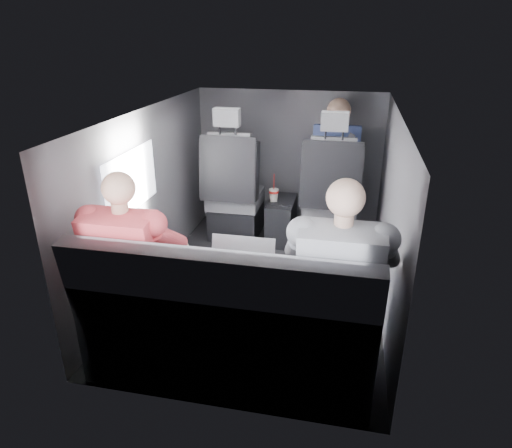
% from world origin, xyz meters
% --- Properties ---
extents(floor, '(2.60, 2.60, 0.00)m').
position_xyz_m(floor, '(0.00, 0.00, 0.00)').
color(floor, black).
rests_on(floor, ground).
extents(ceiling, '(2.60, 2.60, 0.00)m').
position_xyz_m(ceiling, '(0.00, 0.00, 1.35)').
color(ceiling, '#B2B2AD').
rests_on(ceiling, panel_back).
extents(panel_left, '(0.02, 2.60, 1.35)m').
position_xyz_m(panel_left, '(-0.90, 0.00, 0.68)').
color(panel_left, '#56565B').
rests_on(panel_left, floor).
extents(panel_right, '(0.02, 2.60, 1.35)m').
position_xyz_m(panel_right, '(0.90, 0.00, 0.68)').
color(panel_right, '#56565B').
rests_on(panel_right, floor).
extents(panel_front, '(1.80, 0.02, 1.35)m').
position_xyz_m(panel_front, '(0.00, 1.30, 0.68)').
color(panel_front, '#56565B').
rests_on(panel_front, floor).
extents(panel_back, '(1.80, 0.02, 1.35)m').
position_xyz_m(panel_back, '(0.00, -1.30, 0.68)').
color(panel_back, '#56565B').
rests_on(panel_back, floor).
extents(side_window, '(0.02, 0.75, 0.42)m').
position_xyz_m(side_window, '(-0.88, -0.30, 0.90)').
color(side_window, white).
rests_on(side_window, panel_left).
extents(seatbelt, '(0.35, 0.11, 0.59)m').
position_xyz_m(seatbelt, '(0.45, 0.67, 0.80)').
color(seatbelt, black).
rests_on(seatbelt, front_seat_right).
extents(front_seat_left, '(0.52, 0.58, 1.26)m').
position_xyz_m(front_seat_left, '(-0.45, 0.84, 0.40)').
color(front_seat_left, black).
rests_on(front_seat_left, floor).
extents(front_seat_right, '(0.52, 0.58, 1.26)m').
position_xyz_m(front_seat_right, '(0.45, 0.84, 0.40)').
color(front_seat_right, black).
rests_on(front_seat_right, floor).
extents(center_console, '(0.24, 0.48, 0.41)m').
position_xyz_m(center_console, '(0.00, 0.88, 0.20)').
color(center_console, black).
rests_on(center_console, floor).
extents(rear_bench, '(1.60, 0.57, 0.92)m').
position_xyz_m(rear_bench, '(0.00, -1.06, 0.31)').
color(rear_bench, '#59595D').
rests_on(rear_bench, floor).
extents(soda_cup, '(0.09, 0.09, 0.27)m').
position_xyz_m(soda_cup, '(-0.07, 0.83, 0.47)').
color(soda_cup, white).
rests_on(soda_cup, center_console).
extents(laptop_white, '(0.40, 0.44, 0.24)m').
position_xyz_m(laptop_white, '(-0.61, -0.79, 0.63)').
color(laptop_white, silver).
rests_on(laptop_white, passenger_rear_left).
extents(laptop_silver, '(0.35, 0.31, 0.25)m').
position_xyz_m(laptop_silver, '(0.06, -0.82, 0.63)').
color(laptop_silver, '#B2B2B7').
rests_on(laptop_silver, rear_bench).
extents(laptop_black, '(0.39, 0.37, 0.25)m').
position_xyz_m(laptop_black, '(0.54, -0.79, 0.63)').
color(laptop_black, black).
rests_on(laptop_black, passenger_rear_right).
extents(passenger_rear_left, '(0.49, 0.61, 1.21)m').
position_xyz_m(passenger_rear_left, '(-0.55, -0.97, 0.62)').
color(passenger_rear_left, '#2F2F34').
rests_on(passenger_rear_left, rear_bench).
extents(passenger_rear_right, '(0.52, 0.63, 1.25)m').
position_xyz_m(passenger_rear_right, '(0.59, -0.97, 0.64)').
color(passenger_rear_right, navy).
rests_on(passenger_rear_right, rear_bench).
extents(passenger_front_right, '(0.42, 0.42, 0.89)m').
position_xyz_m(passenger_front_right, '(0.46, 1.10, 0.76)').
color(passenger_front_right, navy).
rests_on(passenger_front_right, front_seat_right).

